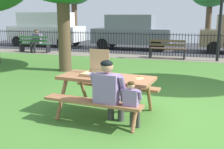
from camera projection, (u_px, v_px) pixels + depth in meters
ground at (176, 89)px, 7.31m from camera, size 28.00×12.14×0.02m
cobblestone_walkway at (187, 59)px, 12.30m from camera, size 28.00×1.40×0.01m
street_asphalt at (190, 49)px, 16.11m from camera, size 28.00×6.78×0.01m
picnic_table_foreground at (106, 85)px, 5.26m from camera, size 1.92×1.63×0.79m
pizza_box_open at (96, 69)px, 5.38m from camera, size 0.47×0.49×0.48m
pizza_slice_on_table at (140, 78)px, 5.10m from camera, size 0.14×0.25×0.02m
adult_at_table at (109, 90)px, 4.69m from camera, size 0.63×0.61×1.19m
child_at_table at (132, 101)px, 4.54m from camera, size 0.36×0.35×0.87m
iron_fence_streetside at (188, 45)px, 12.83m from camera, size 22.28×0.03×1.10m
park_bench_left at (34, 44)px, 14.41m from camera, size 1.63×0.59×0.85m
park_bench_center at (167, 49)px, 12.34m from camera, size 1.61×0.51×0.85m
person_on_park_bench at (36, 40)px, 14.34m from camera, size 0.61×0.59×1.19m
lamp_post_walkway at (222, 3)px, 11.16m from camera, size 0.28×0.28×3.90m
parked_car_far_left at (46, 28)px, 17.25m from camera, size 4.62×1.99×2.08m
parked_car_left at (132, 31)px, 15.61m from camera, size 4.40×1.92×1.94m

